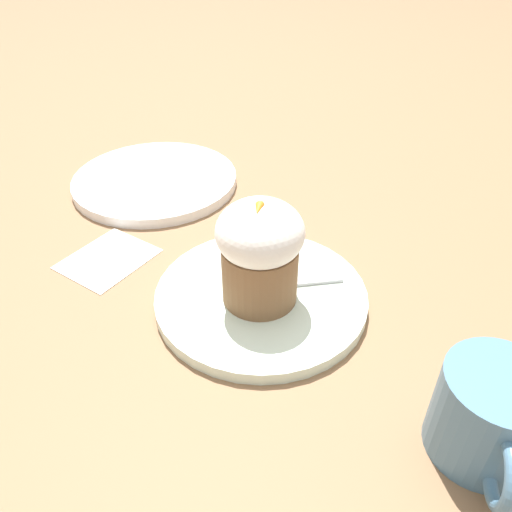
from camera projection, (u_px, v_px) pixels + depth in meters
The scene contains 7 objects.
ground_plane at pixel (261, 301), 0.56m from camera, with size 4.00×4.00×0.00m, color #846042.
dessert_plate at pixel (261, 297), 0.55m from camera, with size 0.23×0.23×0.01m.
carrot_cake at pixel (256, 250), 0.51m from camera, with size 0.09×0.09×0.12m.
spoon at pixel (277, 284), 0.56m from camera, with size 0.06×0.11×0.01m.
coffee_cup at pixel (490, 417), 0.39m from camera, with size 0.12×0.09×0.08m.
side_plate at pixel (155, 181), 0.77m from camera, with size 0.25×0.25×0.02m.
paper_napkin at pixel (108, 259), 0.62m from camera, with size 0.13×0.12×0.00m.
Camera 1 is at (0.41, 0.08, 0.38)m, focal length 35.00 mm.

